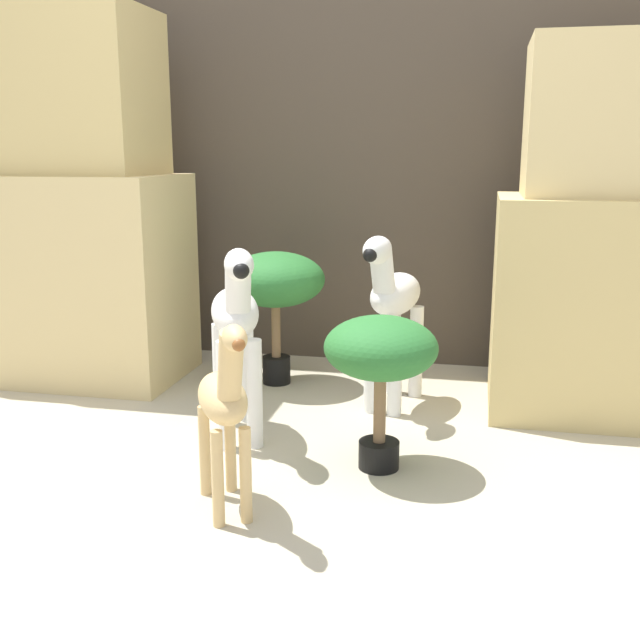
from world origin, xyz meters
The scene contains 9 objects.
ground_plane centered at (0.00, 0.00, 0.00)m, with size 14.00×14.00×0.00m, color #B2A88E.
wall_back centered at (0.00, 1.67, 1.10)m, with size 6.40×0.08×2.20m.
rock_pillar_left centered at (-1.10, 1.13, 0.69)m, with size 0.89×0.56×1.52m.
rock_pillar_right centered at (1.10, 1.13, 0.61)m, with size 0.89×0.56×1.35m.
zebra_right centered at (0.28, 1.00, 0.40)m, with size 0.23×0.48×0.68m.
zebra_left centered at (-0.19, 0.57, 0.40)m, with size 0.30×0.48×0.68m.
giraffe_figurine centered at (-0.05, 0.04, 0.32)m, with size 0.27×0.37×0.56m.
potted_palm_front centered at (-0.23, 1.20, 0.43)m, with size 0.41×0.41×0.56m.
potted_palm_back centered at (0.31, 0.42, 0.37)m, with size 0.35×0.35×0.48m.
Camera 1 is at (0.59, -1.74, 0.97)m, focal length 42.00 mm.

